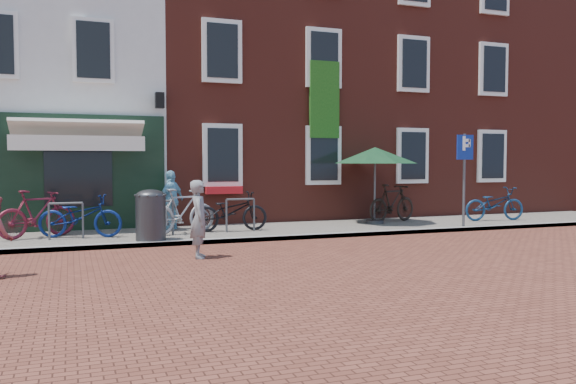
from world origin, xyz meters
name	(u,v)px	position (x,y,z in m)	size (l,w,h in m)	color
ground	(234,243)	(0.00, 0.00, 0.00)	(80.00, 80.00, 0.00)	brown
sidewalk	(256,231)	(1.00, 1.50, 0.05)	(24.00, 3.00, 0.10)	slate
building_stucco	(12,73)	(-5.00, 7.00, 4.50)	(8.00, 8.00, 9.00)	silver
building_brick_mid	(236,69)	(2.00, 7.00, 5.00)	(6.00, 8.00, 10.00)	maroon
building_brick_right	(389,78)	(8.00, 7.00, 5.00)	(6.00, 8.00, 10.00)	maroon
filler_right	(525,98)	(14.50, 7.00, 4.50)	(7.00, 8.00, 9.00)	maroon
litter_bin	(151,212)	(-1.77, 0.37, 0.71)	(0.65, 0.65, 1.19)	#333336
parking_sign	(465,163)	(6.37, 0.24, 1.78)	(0.50, 0.08, 2.46)	#4C4C4F
parasol	(375,152)	(4.57, 1.82, 2.08)	(2.38, 2.38, 2.22)	#4C4C4F
woman	(199,219)	(-1.13, -1.72, 0.74)	(0.54, 0.35, 1.47)	slate
cafe_person	(171,200)	(-1.00, 2.30, 0.85)	(0.88, 0.37, 1.50)	#7ABCD9
bicycle_1	(37,214)	(-4.12, 1.68, 0.64)	(0.51, 1.80, 1.08)	maroon
bicycle_2	(80,216)	(-3.20, 1.41, 0.59)	(0.65, 1.86, 0.98)	navy
bicycle_3	(182,211)	(-0.91, 1.28, 0.64)	(0.51, 1.80, 1.08)	#949496
bicycle_4	(231,211)	(0.30, 1.40, 0.59)	(0.65, 1.86, 0.98)	black
bicycle_5	(392,203)	(5.17, 1.90, 0.64)	(0.51, 1.80, 1.08)	black
bicycle_6	(494,204)	(8.18, 1.21, 0.59)	(0.65, 1.86, 0.98)	navy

